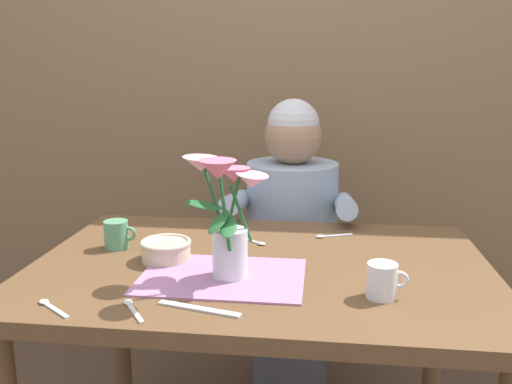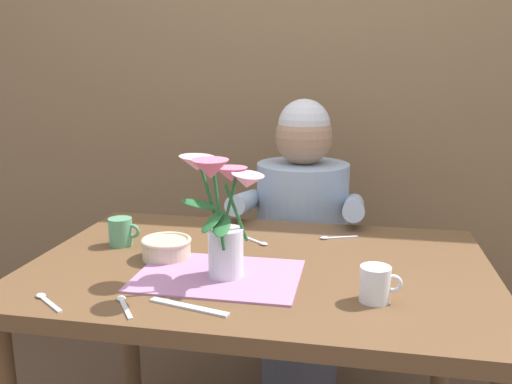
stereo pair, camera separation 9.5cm
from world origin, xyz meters
name	(u,v)px [view 2 (the right image)]	position (x,y,z in m)	size (l,w,h in m)	color
wood_panel_backdrop	(304,66)	(0.00, 1.05, 1.25)	(4.00, 0.10, 2.50)	brown
dining_table	(259,297)	(0.00, 0.00, 0.64)	(1.20, 0.80, 0.74)	brown
seated_person	(301,251)	(0.05, 0.62, 0.56)	(0.45, 0.47, 1.14)	#4C4C56
striped_placemat	(218,275)	(-0.08, -0.11, 0.74)	(0.40, 0.28, 0.01)	#B275A3
flower_vase	(222,212)	(-0.07, -0.12, 0.91)	(0.23, 0.23, 0.31)	silver
ceramic_bowl	(166,247)	(-0.25, -0.01, 0.77)	(0.14, 0.14, 0.06)	beige
dinner_knife	(189,307)	(-0.10, -0.30, 0.74)	(0.19, 0.02, 0.01)	silver
ceramic_mug	(121,232)	(-0.42, 0.07, 0.78)	(0.09, 0.07, 0.08)	#569970
tea_cup	(376,284)	(0.29, -0.18, 0.78)	(0.09, 0.07, 0.08)	silver
spoon_0	(123,303)	(-0.24, -0.31, 0.74)	(0.08, 0.11, 0.01)	silver
spoon_1	(258,242)	(-0.03, 0.16, 0.74)	(0.10, 0.09, 0.01)	silver
spoon_2	(333,238)	(0.18, 0.24, 0.74)	(0.12, 0.06, 0.01)	silver
spoon_3	(45,299)	(-0.42, -0.32, 0.74)	(0.10, 0.08, 0.01)	silver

